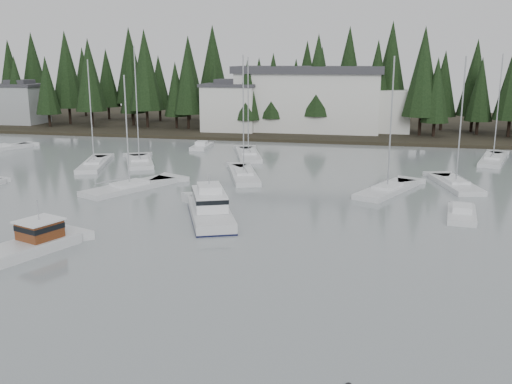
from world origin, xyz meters
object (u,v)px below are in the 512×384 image
Objects in this scene: cabin_cruiser_center at (210,211)px; runabout_1 at (462,216)px; sailboat_1 at (456,186)px; runabout_3 at (202,147)px; house_west at (231,106)px; sailboat_4 at (493,161)px; lobster_boat_brown at (25,247)px; house_far_west at (21,103)px; sailboat_0 at (94,166)px; sailboat_10 at (130,189)px; sailboat_7 at (244,176)px; sailboat_12 at (139,163)px; sailboat_6 at (387,191)px; harbor_inn at (321,100)px; sailboat_5 at (248,156)px.

cabin_cruiser_center reaches higher than runabout_1.
sailboat_1 is 2.37× the size of runabout_3.
runabout_3 is at bearing -3.78° from cabin_cruiser_center.
sailboat_4 reaches higher than house_west.
lobster_boat_brown is 46.21m from runabout_3.
house_west is at bearing 40.20° from runabout_1.
house_west is 42.05m from house_far_west.
sailboat_0 is 14.36m from sailboat_10.
sailboat_4 is at bearing -79.55° from sailboat_7.
house_far_west is 0.82× the size of cabin_cruiser_center.
house_far_west is 0.62× the size of sailboat_4.
sailboat_1 is at bearing -124.29° from sailboat_12.
sailboat_6 is at bearing -134.13° from runabout_3.
lobster_boat_brown is (-12.19, -66.80, -5.33)m from harbor_inn.
sailboat_1 is at bearing 173.55° from sailboat_4.
sailboat_7 reaches higher than sailboat_0.
cabin_cruiser_center is at bearing 155.13° from sailboat_4.
sailboat_4 is 0.94× the size of sailboat_12.
sailboat_10 is (9.56, -10.71, -0.02)m from sailboat_0.
sailboat_12 is (-15.80, 21.69, -0.56)m from cabin_cruiser_center.
house_west is 1.13× the size of house_far_west.
runabout_3 is (-2.63, 46.13, -0.32)m from lobster_boat_brown.
sailboat_4 is at bearing -31.35° from sailboat_10.
sailboat_0 is at bearing 94.14° from sailboat_12.
house_west is 0.93× the size of cabin_cruiser_center.
house_west is 48.01m from sailboat_6.
sailboat_6 is (34.52, -6.27, 0.00)m from sailboat_0.
sailboat_4 is 44.39m from sailboat_12.
sailboat_6 is 15.86m from sailboat_7.
sailboat_1 is 2.25× the size of runabout_1.
sailboat_12 is (-14.53, 5.09, 0.01)m from sailboat_7.
cabin_cruiser_center is 1.72× the size of runabout_1.
runabout_1 is (40.44, -14.25, 0.06)m from sailboat_0.
sailboat_4 is at bearing -35.23° from sailboat_1.
sailboat_4 is 1.18× the size of sailboat_10.
house_west is 0.73× the size of sailboat_0.
sailboat_12 is (-3.45, -30.80, -4.57)m from house_west.
sailboat_12 is (-6.30, 32.66, -0.37)m from lobster_boat_brown.
house_far_west is 0.58× the size of sailboat_12.
sailboat_0 is (-23.12, -36.88, -5.71)m from harbor_inn.
lobster_boat_brown is 14.51m from cabin_cruiser_center.
sailboat_0 reaches higher than lobster_boat_brown.
harbor_inn is 2.01× the size of sailboat_12.
sailboat_12 is 39.65m from runabout_1.
sailboat_5 reaches higher than cabin_cruiser_center.
sailboat_5 is at bearing -26.09° from house_far_west.
runabout_3 is (-10.85, 18.56, 0.06)m from sailboat_7.
runabout_3 is at bearing -125.65° from harbor_inn.
sailboat_4 is (6.27, 16.31, -0.00)m from sailboat_1.
sailboat_5 is (-3.88, 29.77, -0.57)m from cabin_cruiser_center.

